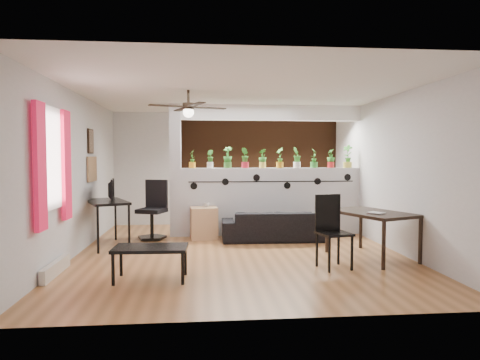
% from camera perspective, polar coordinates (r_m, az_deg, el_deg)
% --- Properties ---
extents(room_shell, '(6.30, 7.10, 2.90)m').
position_cam_1_polar(room_shell, '(7.03, -0.24, 0.91)').
color(room_shell, brown).
rests_on(room_shell, ground).
extents(partition_wall, '(3.60, 0.18, 1.35)m').
position_cam_1_polar(partition_wall, '(8.66, 4.17, -2.85)').
color(partition_wall, '#BCBCC1').
rests_on(partition_wall, ground).
extents(ceiling_header, '(3.60, 0.18, 0.30)m').
position_cam_1_polar(ceiling_header, '(8.66, 4.21, 8.91)').
color(ceiling_header, white).
rests_on(ceiling_header, room_shell).
extents(pier_column, '(0.22, 0.20, 2.60)m').
position_cam_1_polar(pier_column, '(8.52, -8.60, 1.24)').
color(pier_column, '#BCBCC1').
rests_on(pier_column, ground).
extents(brick_panel, '(3.90, 0.05, 2.60)m').
position_cam_1_polar(brick_panel, '(10.07, 2.80, 1.54)').
color(brick_panel, brown).
rests_on(brick_panel, ground).
extents(vine_decal, '(3.31, 0.01, 0.30)m').
position_cam_1_polar(vine_decal, '(8.53, 4.28, -0.21)').
color(vine_decal, black).
rests_on(vine_decal, partition_wall).
extents(window_assembly, '(0.09, 1.30, 1.55)m').
position_cam_1_polar(window_assembly, '(6.11, -23.79, 2.30)').
color(window_assembly, white).
rests_on(window_assembly, room_shell).
extents(baseboard_heater, '(0.08, 1.00, 0.18)m').
position_cam_1_polar(baseboard_heater, '(6.28, -23.37, -10.75)').
color(baseboard_heater, silver).
rests_on(baseboard_heater, ground).
extents(corkboard, '(0.03, 0.60, 0.45)m').
position_cam_1_polar(corkboard, '(8.19, -19.12, 1.39)').
color(corkboard, '#966D48').
rests_on(corkboard, room_shell).
extents(framed_art, '(0.03, 0.34, 0.44)m').
position_cam_1_polar(framed_art, '(8.14, -19.28, 4.90)').
color(framed_art, '#8C7259').
rests_on(framed_art, room_shell).
extents(ceiling_fan, '(1.19, 1.19, 0.43)m').
position_cam_1_polar(ceiling_fan, '(6.74, -6.89, 9.43)').
color(ceiling_fan, black).
rests_on(ceiling_fan, room_shell).
extents(potted_plant_0, '(0.17, 0.20, 0.38)m').
position_cam_1_polar(potted_plant_0, '(8.50, -6.39, 2.94)').
color(potted_plant_0, orange).
rests_on(potted_plant_0, partition_wall).
extents(potted_plant_1, '(0.21, 0.22, 0.36)m').
position_cam_1_polar(potted_plant_1, '(8.50, -4.02, 2.91)').
color(potted_plant_1, white).
rests_on(potted_plant_1, partition_wall).
extents(potted_plant_2, '(0.26, 0.23, 0.42)m').
position_cam_1_polar(potted_plant_2, '(8.52, -1.66, 3.12)').
color(potted_plant_2, '#3B802E').
rests_on(potted_plant_2, partition_wall).
extents(potted_plant_3, '(0.20, 0.23, 0.41)m').
position_cam_1_polar(potted_plant_3, '(8.55, 0.70, 3.06)').
color(potted_plant_3, red).
rests_on(potted_plant_3, partition_wall).
extents(potted_plant_4, '(0.24, 0.23, 0.38)m').
position_cam_1_polar(potted_plant_4, '(8.59, 3.03, 2.97)').
color(potted_plant_4, '#DDC94E').
rests_on(potted_plant_4, partition_wall).
extents(potted_plant_5, '(0.23, 0.25, 0.41)m').
position_cam_1_polar(potted_plant_5, '(8.65, 5.34, 3.07)').
color(potted_plant_5, orange).
rests_on(potted_plant_5, partition_wall).
extents(potted_plant_6, '(0.24, 0.26, 0.42)m').
position_cam_1_polar(potted_plant_6, '(8.72, 7.61, 3.08)').
color(potted_plant_6, white).
rests_on(potted_plant_6, partition_wall).
extents(potted_plant_7, '(0.24, 0.26, 0.41)m').
position_cam_1_polar(potted_plant_7, '(8.80, 9.84, 3.03)').
color(potted_plant_7, '#318731').
rests_on(potted_plant_7, partition_wall).
extents(potted_plant_8, '(0.16, 0.20, 0.38)m').
position_cam_1_polar(potted_plant_8, '(8.90, 12.02, 2.92)').
color(potted_plant_8, red).
rests_on(potted_plant_8, partition_wall).
extents(potted_plant_9, '(0.32, 0.31, 0.48)m').
position_cam_1_polar(potted_plant_9, '(9.01, 14.16, 3.19)').
color(potted_plant_9, '#DBD14D').
rests_on(potted_plant_9, partition_wall).
extents(sofa, '(1.83, 0.76, 0.53)m').
position_cam_1_polar(sofa, '(8.12, 4.40, -6.15)').
color(sofa, black).
rests_on(sofa, ground).
extents(cube_shelf, '(0.54, 0.49, 0.61)m').
position_cam_1_polar(cube_shelf, '(8.25, -4.84, -5.73)').
color(cube_shelf, tan).
rests_on(cube_shelf, ground).
extents(cup, '(0.15, 0.15, 0.09)m').
position_cam_1_polar(cup, '(8.21, -4.50, -3.31)').
color(cup, gray).
rests_on(cup, cube_shelf).
extents(computer_desk, '(0.97, 1.25, 0.81)m').
position_cam_1_polar(computer_desk, '(7.84, -17.30, -3.19)').
color(computer_desk, black).
rests_on(computer_desk, ground).
extents(monitor, '(0.36, 0.11, 0.20)m').
position_cam_1_polar(monitor, '(7.97, -17.10, -1.80)').
color(monitor, black).
rests_on(monitor, computer_desk).
extents(office_chair, '(0.60, 0.60, 1.11)m').
position_cam_1_polar(office_chair, '(8.34, -11.47, -4.42)').
color(office_chair, black).
rests_on(office_chair, ground).
extents(dining_table, '(1.23, 1.52, 0.72)m').
position_cam_1_polar(dining_table, '(6.94, 17.10, -4.67)').
color(dining_table, black).
rests_on(dining_table, ground).
extents(book, '(0.26, 0.28, 0.02)m').
position_cam_1_polar(book, '(6.62, 17.30, -4.28)').
color(book, gray).
rests_on(book, dining_table).
extents(folding_chair, '(0.50, 0.50, 1.03)m').
position_cam_1_polar(folding_chair, '(6.23, 12.02, -5.81)').
color(folding_chair, black).
rests_on(folding_chair, ground).
extents(coffee_table, '(0.94, 0.55, 0.43)m').
position_cam_1_polar(coffee_table, '(5.60, -11.84, -9.13)').
color(coffee_table, black).
rests_on(coffee_table, ground).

